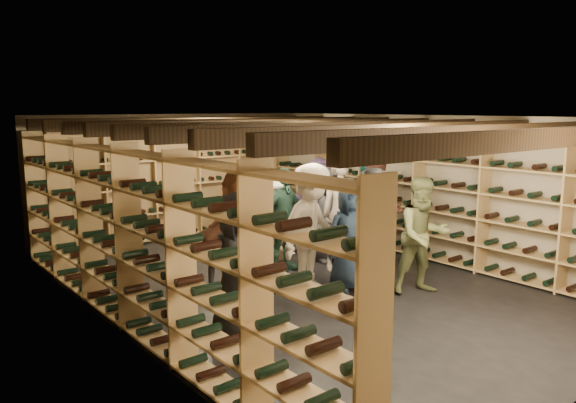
% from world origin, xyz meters
% --- Properties ---
extents(ground, '(8.00, 8.00, 0.00)m').
position_xyz_m(ground, '(0.00, 0.00, 0.00)').
color(ground, black).
rests_on(ground, ground).
extents(walls, '(5.52, 8.02, 2.40)m').
position_xyz_m(walls, '(0.00, 0.00, 1.20)').
color(walls, tan).
rests_on(walls, ground).
extents(ceiling, '(5.50, 8.00, 0.01)m').
position_xyz_m(ceiling, '(0.00, 0.00, 2.40)').
color(ceiling, beige).
rests_on(ceiling, walls).
extents(ceiling_joists, '(5.40, 7.12, 0.18)m').
position_xyz_m(ceiling_joists, '(0.00, 0.00, 2.26)').
color(ceiling_joists, black).
rests_on(ceiling_joists, ground).
extents(wine_rack_left, '(0.32, 7.50, 2.15)m').
position_xyz_m(wine_rack_left, '(-2.57, 0.00, 1.08)').
color(wine_rack_left, tan).
rests_on(wine_rack_left, ground).
extents(wine_rack_right, '(0.32, 7.50, 2.15)m').
position_xyz_m(wine_rack_right, '(2.57, 0.00, 1.08)').
color(wine_rack_right, tan).
rests_on(wine_rack_right, ground).
extents(wine_rack_back, '(4.70, 0.30, 2.15)m').
position_xyz_m(wine_rack_back, '(0.00, 3.83, 1.07)').
color(wine_rack_back, tan).
rests_on(wine_rack_back, ground).
extents(crate_stack_left, '(0.53, 0.38, 0.68)m').
position_xyz_m(crate_stack_left, '(0.21, 1.38, 0.34)').
color(crate_stack_left, tan).
rests_on(crate_stack_left, ground).
extents(crate_stack_right, '(0.56, 0.44, 0.51)m').
position_xyz_m(crate_stack_right, '(0.72, 1.69, 0.26)').
color(crate_stack_right, tan).
rests_on(crate_stack_right, ground).
extents(crate_loose, '(0.52, 0.37, 0.17)m').
position_xyz_m(crate_loose, '(0.48, 1.36, 0.09)').
color(crate_loose, tan).
rests_on(crate_loose, ground).
extents(person_0, '(0.88, 0.63, 1.66)m').
position_xyz_m(person_0, '(-1.83, -1.13, 0.83)').
color(person_0, black).
rests_on(person_0, ground).
extents(person_1, '(0.75, 0.58, 1.82)m').
position_xyz_m(person_1, '(-0.07, -1.49, 0.91)').
color(person_1, black).
rests_on(person_1, ground).
extents(person_2, '(0.96, 0.87, 1.61)m').
position_xyz_m(person_2, '(1.05, -1.31, 0.81)').
color(person_2, '#60653B').
rests_on(person_2, ground).
extents(person_3, '(1.27, 0.90, 1.78)m').
position_xyz_m(person_3, '(-0.06, -0.26, 0.89)').
color(person_3, beige).
rests_on(person_3, ground).
extents(person_4, '(1.08, 0.70, 1.70)m').
position_xyz_m(person_4, '(1.67, 0.32, 0.85)').
color(person_4, '#157983').
rests_on(person_4, ground).
extents(person_5, '(1.78, 0.69, 1.88)m').
position_xyz_m(person_5, '(-1.48, -0.71, 0.94)').
color(person_5, brown).
rests_on(person_5, ground).
extents(person_6, '(0.86, 0.70, 1.52)m').
position_xyz_m(person_6, '(0.38, -0.59, 0.76)').
color(person_6, '#20324B').
rests_on(person_6, ground).
extents(person_7, '(0.78, 0.66, 1.81)m').
position_xyz_m(person_7, '(0.97, 0.20, 0.91)').
color(person_7, gray).
rests_on(person_7, ground).
extents(person_8, '(1.03, 0.92, 1.76)m').
position_xyz_m(person_8, '(1.38, -0.17, 0.88)').
color(person_8, '#45221B').
rests_on(person_8, ground).
extents(person_9, '(1.13, 0.67, 1.71)m').
position_xyz_m(person_9, '(-0.68, 0.08, 0.86)').
color(person_9, '#A19E95').
rests_on(person_9, ground).
extents(person_10, '(0.99, 0.53, 1.62)m').
position_xyz_m(person_10, '(0.23, 0.75, 0.81)').
color(person_10, '#244639').
rests_on(person_10, ground).
extents(person_11, '(1.62, 0.84, 1.67)m').
position_xyz_m(person_11, '(1.51, 1.30, 0.84)').
color(person_11, '#7F5F97').
rests_on(person_11, ground).
extents(person_12, '(0.82, 0.60, 1.55)m').
position_xyz_m(person_12, '(1.16, 0.71, 0.77)').
color(person_12, '#37363C').
rests_on(person_12, ground).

